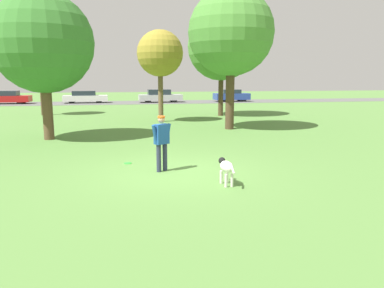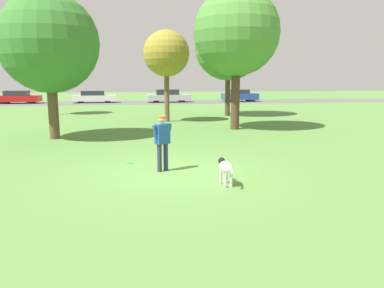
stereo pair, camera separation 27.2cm
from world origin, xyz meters
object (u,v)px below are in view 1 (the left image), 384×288
Objects in this scene: tree_mid_center at (160,54)px; person at (162,139)px; parked_car_red at (8,97)px; tree_near_right at (231,33)px; parked_car_silver at (160,96)px; frisbee at (128,163)px; parked_car_blue at (231,95)px; dog at (226,167)px; parked_car_white at (85,97)px; tree_near_left at (43,43)px; tree_far_left at (39,54)px; tree_far_right at (221,47)px.

person is at bearing -96.22° from tree_mid_center.
person reaches higher than parked_car_red.
parked_car_silver is (-1.21, 21.78, -4.10)m from tree_near_right.
frisbee is 31.12m from parked_car_blue.
person is 2.21m from dog.
parked_car_red is 7.57m from parked_car_white.
parked_car_silver is 1.19× the size of parked_car_blue.
dog is 10.40m from tree_near_left.
tree_far_left is 0.80× the size of tree_far_right.
tree_far_right is at bearing -111.08° from parked_car_blue.
tree_far_left is 1.21× the size of parked_car_silver.
parked_car_silver reaches higher than parked_car_white.
tree_far_left reaches higher than frisbee.
tree_far_right is 15.76m from parked_car_silver.
frisbee is 7.35m from tree_near_left.
dog is at bearing -107.12° from tree_near_right.
tree_far_left reaches higher than parked_car_red.
tree_near_left reaches higher than frisbee.
tree_far_left is 9.50m from tree_mid_center.
parked_car_blue is at bearing 37.94° from person.
tree_near_right reaches higher than tree_near_left.
parked_car_white reaches higher than dog.
dog is (1.39, -1.64, -0.48)m from person.
frisbee is at bearing -127.39° from tree_near_right.
tree_near_left is at bearing -78.47° from tree_far_left.
parked_car_blue is (15.68, -0.48, 0.04)m from parked_car_white.
tree_near_left is at bearing -108.16° from parked_car_silver.
tree_far_right is (9.89, 8.43, 0.68)m from tree_near_left.
tree_far_right reaches higher than dog.
parked_car_white is (-10.35, 15.46, -4.05)m from tree_far_right.
person reaches higher than parked_car_white.
frisbee is (-0.93, 1.15, -0.91)m from person.
person is at bearing -111.89° from parked_car_blue.
dog is 31.59m from parked_car_silver.
parked_car_white is at bearing 6.58° from dog.
frisbee is 15.97m from tree_far_right.
dog is 17.60m from tree_far_right.
tree_far_left reaches higher than parked_car_white.
tree_far_left is at bearing 101.53° from tree_near_left.
frisbee is at bearing -114.23° from parked_car_blue.
tree_near_left is at bearing -70.73° from parked_car_red.
tree_near_left is 28.12m from parked_car_blue.
tree_far_left is (-6.39, 17.61, 3.27)m from person.
dog is 3.65m from frisbee.
dog is at bearing -108.62° from parked_car_blue.
person is 0.34× the size of parked_car_white.
tree_near_left is 13.01m from tree_far_right.
person is 19.02m from tree_far_left.
tree_near_left is 24.79m from parked_car_silver.
tree_far_left is (-10.79, 9.49, -0.59)m from tree_near_right.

